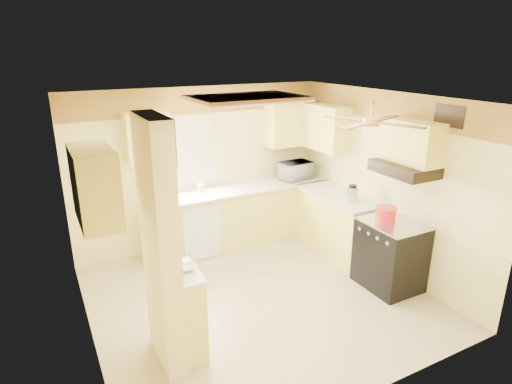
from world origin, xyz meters
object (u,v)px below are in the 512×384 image
microwave (296,171)px  dutch_oven (386,214)px  stove (390,254)px  bowl (188,267)px  kettle (352,194)px

microwave → dutch_oven: microwave is taller
stove → dutch_oven: (-0.05, 0.10, 0.55)m
bowl → dutch_oven: size_ratio=0.69×
bowl → dutch_oven: 2.71m
microwave → bowl: size_ratio=2.82×
stove → bowl: 2.80m
microwave → bowl: microwave is taller
microwave → kettle: size_ratio=2.07×
stove → dutch_oven: dutch_oven is taller
microwave → stove: bearing=88.1°
dutch_oven → microwave: bearing=91.9°
microwave → kettle: microwave is taller
bowl → dutch_oven: dutch_oven is taller
dutch_oven → kettle: (0.04, 0.71, 0.05)m
stove → kettle: bearing=91.1°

